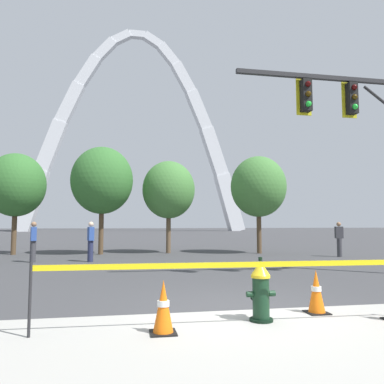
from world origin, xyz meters
The scene contains 13 objects.
ground_plane centered at (0.00, 0.00, 0.00)m, with size 240.00×240.00×0.00m, color #3D3D3F.
fire_hydrant centered at (0.06, -0.78, 0.47)m, with size 0.46×0.48×0.99m.
caution_tape_barrier centered at (-0.32, -1.12, 0.69)m, with size 5.95×0.22×0.99m.
traffic_cone_mid_sidewalk centered at (1.16, -0.47, 0.36)m, with size 0.36×0.36×0.73m.
traffic_cone_curb_edge centered at (-1.50, -1.17, 0.36)m, with size 0.36×0.36×0.73m.
monument_arch centered at (0.00, 69.99, 18.49)m, with size 45.87×2.90×42.52m.
tree_far_left centered at (-7.38, 13.21, 3.42)m, with size 2.86×2.86×5.01m.
tree_left_mid centered at (-3.19, 12.65, 3.67)m, with size 3.07×3.07×5.37m.
tree_center_left centered at (0.21, 12.89, 3.27)m, with size 2.74×2.74×4.79m.
tree_center_right centered at (4.75, 11.81, 3.42)m, with size 2.86×2.86×5.00m.
pedestrian_walking_left centered at (7.67, 9.29, 0.82)m, with size 0.37×0.26×1.59m.
pedestrian_standing_center centered at (-3.37, 9.02, 0.82)m, with size 0.30×0.39×1.59m.
pedestrian_walking_right centered at (-5.57, 9.19, 0.82)m, with size 0.30×0.39×1.59m.
Camera 1 is at (-2.05, -6.40, 1.51)m, focal length 34.80 mm.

